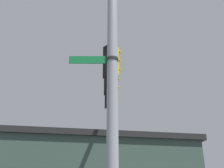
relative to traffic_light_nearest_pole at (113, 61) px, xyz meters
The scene contains 6 objects.
signal_pole 2.90m from the traffic_light_nearest_pole, 43.13° to the right, with size 0.29×0.29×7.74m, color gray.
mast_arm 1.43m from the traffic_light_nearest_pole, 138.14° to the left, with size 0.20×0.20×5.71m, color gray.
traffic_light_nearest_pole is the anchor object (origin of this frame).
traffic_light_mid_inner 1.54m from the traffic_light_nearest_pole, 137.40° to the left, with size 0.54×0.49×1.31m.
traffic_light_mid_outer 3.08m from the traffic_light_nearest_pole, 137.40° to the left, with size 0.54×0.49×1.31m.
street_name_sign 1.91m from the traffic_light_nearest_pole, 53.18° to the right, with size 0.98×1.05×0.22m.
Camera 1 is at (4.80, -4.45, 1.74)m, focal length 44.08 mm.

